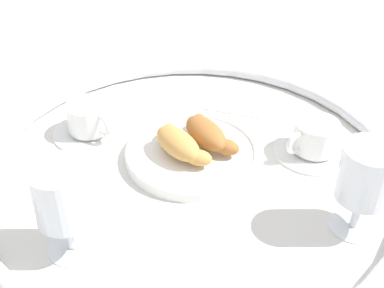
{
  "coord_description": "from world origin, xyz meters",
  "views": [
    {
      "loc": [
        0.48,
        -0.41,
        0.51
      ],
      "look_at": [
        -0.02,
        0.02,
        0.03
      ],
      "focal_mm": 45.71,
      "sensor_mm": 36.0,
      "label": 1
    }
  ],
  "objects_px": {
    "pastry_plate": "(192,153)",
    "coffee_cup_near": "(90,121)",
    "croissant_large": "(179,144)",
    "croissant_small": "(207,133)",
    "coffee_cup_far": "(314,140)",
    "juice_glass_left": "(366,178)",
    "juice_glass_right": "(63,198)",
    "folded_napkin": "(238,99)"
  },
  "relations": [
    {
      "from": "pastry_plate",
      "to": "coffee_cup_near",
      "type": "height_order",
      "value": "coffee_cup_near"
    },
    {
      "from": "coffee_cup_far",
      "to": "juice_glass_right",
      "type": "height_order",
      "value": "juice_glass_right"
    },
    {
      "from": "croissant_small",
      "to": "juice_glass_right",
      "type": "bearing_deg",
      "value": -81.55
    },
    {
      "from": "croissant_large",
      "to": "croissant_small",
      "type": "distance_m",
      "value": 0.06
    },
    {
      "from": "juice_glass_left",
      "to": "folded_napkin",
      "type": "relative_size",
      "value": 1.27
    },
    {
      "from": "pastry_plate",
      "to": "juice_glass_right",
      "type": "height_order",
      "value": "juice_glass_right"
    },
    {
      "from": "coffee_cup_near",
      "to": "juice_glass_left",
      "type": "height_order",
      "value": "juice_glass_left"
    },
    {
      "from": "croissant_large",
      "to": "coffee_cup_near",
      "type": "relative_size",
      "value": 1.01
    },
    {
      "from": "juice_glass_left",
      "to": "juice_glass_right",
      "type": "xyz_separation_m",
      "value": [
        -0.23,
        -0.33,
        0.0
      ]
    },
    {
      "from": "juice_glass_left",
      "to": "coffee_cup_near",
      "type": "bearing_deg",
      "value": -160.41
    },
    {
      "from": "croissant_large",
      "to": "juice_glass_left",
      "type": "bearing_deg",
      "value": 18.72
    },
    {
      "from": "croissant_large",
      "to": "juice_glass_right",
      "type": "relative_size",
      "value": 0.98
    },
    {
      "from": "pastry_plate",
      "to": "croissant_large",
      "type": "height_order",
      "value": "croissant_large"
    },
    {
      "from": "croissant_small",
      "to": "juice_glass_left",
      "type": "distance_m",
      "value": 0.28
    },
    {
      "from": "pastry_plate",
      "to": "coffee_cup_far",
      "type": "relative_size",
      "value": 1.67
    },
    {
      "from": "juice_glass_right",
      "to": "folded_napkin",
      "type": "height_order",
      "value": "juice_glass_right"
    },
    {
      "from": "pastry_plate",
      "to": "coffee_cup_far",
      "type": "height_order",
      "value": "coffee_cup_far"
    },
    {
      "from": "pastry_plate",
      "to": "croissant_small",
      "type": "xyz_separation_m",
      "value": [
        0.0,
        0.03,
        0.03
      ]
    },
    {
      "from": "croissant_large",
      "to": "coffee_cup_near",
      "type": "distance_m",
      "value": 0.19
    },
    {
      "from": "juice_glass_left",
      "to": "folded_napkin",
      "type": "distance_m",
      "value": 0.39
    },
    {
      "from": "juice_glass_right",
      "to": "coffee_cup_far",
      "type": "bearing_deg",
      "value": 79.69
    },
    {
      "from": "coffee_cup_far",
      "to": "juice_glass_left",
      "type": "xyz_separation_m",
      "value": [
        0.15,
        -0.1,
        0.07
      ]
    },
    {
      "from": "juice_glass_left",
      "to": "pastry_plate",
      "type": "bearing_deg",
      "value": -165.66
    },
    {
      "from": "pastry_plate",
      "to": "coffee_cup_near",
      "type": "xyz_separation_m",
      "value": [
        -0.18,
        -0.09,
        0.02
      ]
    },
    {
      "from": "folded_napkin",
      "to": "juice_glass_right",
      "type": "bearing_deg",
      "value": -73.75
    },
    {
      "from": "croissant_large",
      "to": "croissant_small",
      "type": "xyz_separation_m",
      "value": [
        0.01,
        0.05,
        0.0
      ]
    },
    {
      "from": "juice_glass_left",
      "to": "croissant_large",
      "type": "bearing_deg",
      "value": -161.28
    },
    {
      "from": "croissant_small",
      "to": "coffee_cup_far",
      "type": "xyz_separation_m",
      "value": [
        0.12,
        0.14,
        -0.01
      ]
    },
    {
      "from": "pastry_plate",
      "to": "coffee_cup_far",
      "type": "bearing_deg",
      "value": 53.65
    },
    {
      "from": "coffee_cup_far",
      "to": "juice_glass_left",
      "type": "bearing_deg",
      "value": -33.27
    },
    {
      "from": "croissant_large",
      "to": "coffee_cup_far",
      "type": "relative_size",
      "value": 1.01
    },
    {
      "from": "croissant_large",
      "to": "juice_glass_left",
      "type": "xyz_separation_m",
      "value": [
        0.28,
        0.09,
        0.05
      ]
    },
    {
      "from": "folded_napkin",
      "to": "juice_glass_left",
      "type": "bearing_deg",
      "value": -19.16
    },
    {
      "from": "coffee_cup_near",
      "to": "coffee_cup_far",
      "type": "xyz_separation_m",
      "value": [
        0.3,
        0.26,
        0.0
      ]
    },
    {
      "from": "folded_napkin",
      "to": "croissant_large",
      "type": "bearing_deg",
      "value": -69.71
    },
    {
      "from": "coffee_cup_near",
      "to": "folded_napkin",
      "type": "relative_size",
      "value": 1.24
    },
    {
      "from": "juice_glass_left",
      "to": "juice_glass_right",
      "type": "bearing_deg",
      "value": -124.9
    },
    {
      "from": "croissant_large",
      "to": "folded_napkin",
      "type": "xyz_separation_m",
      "value": [
        -0.08,
        0.22,
        -0.04
      ]
    },
    {
      "from": "croissant_small",
      "to": "folded_napkin",
      "type": "distance_m",
      "value": 0.19
    },
    {
      "from": "pastry_plate",
      "to": "folded_napkin",
      "type": "relative_size",
      "value": 2.06
    },
    {
      "from": "pastry_plate",
      "to": "juice_glass_left",
      "type": "xyz_separation_m",
      "value": [
        0.27,
        0.07,
        0.08
      ]
    },
    {
      "from": "croissant_small",
      "to": "pastry_plate",
      "type": "bearing_deg",
      "value": -98.0
    }
  ]
}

